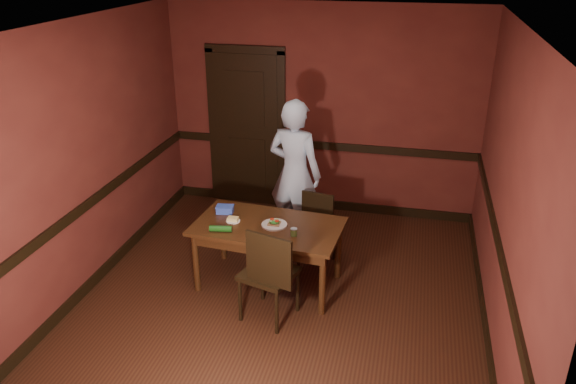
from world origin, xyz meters
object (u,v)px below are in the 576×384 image
at_px(food_tub, 225,209).
at_px(person, 295,174).
at_px(dining_table, 268,255).
at_px(cheese_saucer, 233,220).
at_px(chair_far, 317,232).
at_px(sandwich_plate, 274,224).
at_px(chair_near, 269,272).
at_px(sauce_jar, 294,232).

bearing_deg(food_tub, person, 46.35).
xyz_separation_m(dining_table, cheese_saucer, (-0.37, -0.01, 0.37)).
bearing_deg(dining_table, food_tub, 166.19).
relative_size(chair_far, sandwich_plate, 3.05).
xyz_separation_m(person, food_tub, (-0.58, -0.79, -0.14)).
bearing_deg(chair_far, cheese_saucer, -135.82).
distance_m(chair_near, person, 1.56).
distance_m(dining_table, sandwich_plate, 0.37).
height_order(person, food_tub, person).
relative_size(sandwich_plate, sauce_jar, 3.32).
xyz_separation_m(person, sandwich_plate, (0.00, -0.96, -0.17)).
distance_m(dining_table, person, 1.10).
relative_size(dining_table, chair_near, 1.51).
relative_size(chair_far, sauce_jar, 10.14).
bearing_deg(chair_far, chair_near, -93.74).
xyz_separation_m(chair_far, sandwich_plate, (-0.35, -0.52, 0.32)).
bearing_deg(sauce_jar, cheese_saucer, 166.79).
height_order(sandwich_plate, sauce_jar, sauce_jar).
relative_size(dining_table, chair_far, 1.88).
bearing_deg(chair_far, dining_table, -118.36).
relative_size(sandwich_plate, cheese_saucer, 1.78).
distance_m(sauce_jar, cheese_saucer, 0.70).
distance_m(chair_far, sauce_jar, 0.77).
bearing_deg(person, dining_table, 99.75).
xyz_separation_m(chair_near, sauce_jar, (0.16, 0.38, 0.24)).
xyz_separation_m(cheese_saucer, food_tub, (-0.15, 0.18, 0.02)).
bearing_deg(chair_far, sauce_jar, -88.88).
xyz_separation_m(sandwich_plate, sauce_jar, (0.24, -0.16, 0.02)).
height_order(person, sandwich_plate, person).
height_order(sandwich_plate, cheese_saucer, sandwich_plate).
xyz_separation_m(dining_table, sandwich_plate, (0.07, 0.00, 0.37)).
relative_size(chair_far, chair_near, 0.80).
distance_m(chair_far, person, 0.75).
bearing_deg(chair_near, food_tub, -30.66).
bearing_deg(sauce_jar, dining_table, 151.75).
distance_m(chair_near, cheese_saucer, 0.78).
bearing_deg(cheese_saucer, sandwich_plate, 0.77).
bearing_deg(cheese_saucer, chair_far, 33.67).
bearing_deg(sauce_jar, chair_near, -112.57).
distance_m(dining_table, sauce_jar, 0.52).
height_order(dining_table, food_tub, food_tub).
bearing_deg(food_tub, cheese_saucer, -57.53).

